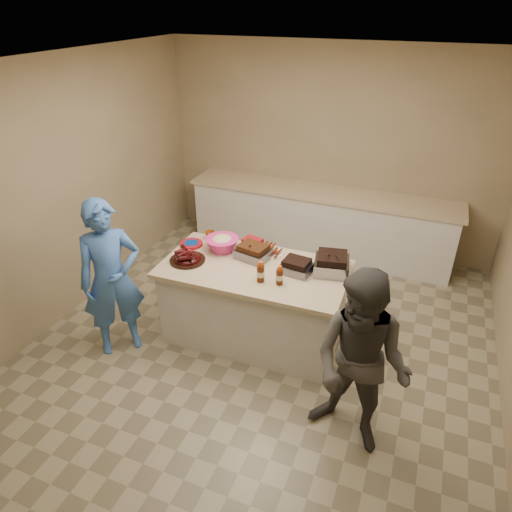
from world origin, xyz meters
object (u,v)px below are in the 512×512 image
at_px(mustard_bottle, 242,256).
at_px(plastic_cup, 210,239).
at_px(roasting_pan, 331,272).
at_px(bbq_bottle_b, 279,284).
at_px(guest_blue, 124,345).
at_px(guest_gray, 350,436).
at_px(island, 254,336).
at_px(bbq_bottle_a, 261,281).
at_px(rib_platter, 188,261).
at_px(coleslaw_bowl, 222,250).

xyz_separation_m(mustard_bottle, plastic_cup, (-0.46, 0.21, 0.00)).
bearing_deg(plastic_cup, roasting_pan, -6.81).
relative_size(bbq_bottle_b, guest_blue, 0.12).
xyz_separation_m(bbq_bottle_b, guest_gray, (0.88, -0.70, -0.86)).
bearing_deg(island, bbq_bottle_b, -31.20).
height_order(bbq_bottle_a, guest_blue, bbq_bottle_a).
height_order(rib_platter, roasting_pan, rib_platter).
distance_m(bbq_bottle_b, guest_gray, 1.41).
bearing_deg(rib_platter, coleslaw_bowl, 54.51).
xyz_separation_m(bbq_bottle_b, plastic_cup, (-0.99, 0.55, 0.00)).
xyz_separation_m(island, bbq_bottle_a, (0.15, -0.21, 0.86)).
bearing_deg(bbq_bottle_a, coleslaw_bowl, 145.56).
distance_m(bbq_bottle_b, plastic_cup, 1.13).
xyz_separation_m(roasting_pan, coleslaw_bowl, (-1.15, -0.01, 0.00)).
bearing_deg(bbq_bottle_a, plastic_cup, 144.89).
xyz_separation_m(roasting_pan, bbq_bottle_b, (-0.39, -0.38, 0.00)).
bearing_deg(bbq_bottle_a, island, 125.63).
bearing_deg(guest_gray, bbq_bottle_b, 156.72).
height_order(roasting_pan, plastic_cup, roasting_pan).
relative_size(plastic_cup, guest_blue, 0.06).
relative_size(rib_platter, bbq_bottle_a, 1.71).
distance_m(rib_platter, bbq_bottle_b, 0.99).
bearing_deg(coleslaw_bowl, plastic_cup, 143.21).
bearing_deg(guest_blue, island, -18.27).
height_order(roasting_pan, guest_gray, roasting_pan).
bearing_deg(bbq_bottle_b, coleslaw_bowl, 153.48).
height_order(rib_platter, guest_gray, rib_platter).
relative_size(rib_platter, roasting_pan, 1.11).
height_order(island, guest_blue, island).
relative_size(rib_platter, plastic_cup, 3.41).
height_order(roasting_pan, bbq_bottle_b, bbq_bottle_b).
height_order(plastic_cup, guest_blue, plastic_cup).
bearing_deg(guest_blue, bbq_bottle_a, -28.45).
bearing_deg(rib_platter, guest_gray, -21.99).
bearing_deg(plastic_cup, guest_blue, -118.70).
distance_m(bbq_bottle_a, guest_blue, 1.66).
xyz_separation_m(bbq_bottle_b, mustard_bottle, (-0.52, 0.34, 0.00)).
distance_m(island, coleslaw_bowl, 0.98).
relative_size(island, coleslaw_bowl, 5.22).
bearing_deg(guest_blue, roasting_pan, -22.55).
relative_size(coleslaw_bowl, guest_gray, 0.22).
distance_m(coleslaw_bowl, guest_blue, 1.42).
bearing_deg(roasting_pan, bbq_bottle_a, -155.41).
height_order(roasting_pan, bbq_bottle_a, bbq_bottle_a).
bearing_deg(island, guest_gray, -37.62).
distance_m(rib_platter, guest_blue, 1.13).
xyz_separation_m(rib_platter, roasting_pan, (1.37, 0.33, 0.00)).
bearing_deg(island, plastic_cup, 149.87).
bearing_deg(coleslaw_bowl, bbq_bottle_a, -34.44).
bearing_deg(rib_platter, plastic_cup, 89.90).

